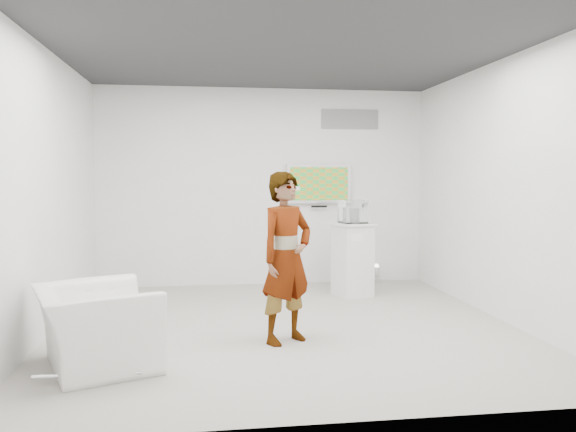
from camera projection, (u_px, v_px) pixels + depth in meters
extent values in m
cube|color=#A7A599|center=(286.00, 325.00, 6.23)|extent=(5.00, 5.00, 0.01)
cube|color=#2C2C2E|center=(286.00, 52.00, 6.03)|extent=(5.00, 5.00, 0.01)
cube|color=silver|center=(264.00, 187.00, 8.60)|extent=(5.00, 0.01, 3.00)
cube|color=silver|center=(337.00, 200.00, 3.66)|extent=(5.00, 0.01, 3.00)
cube|color=silver|center=(46.00, 192.00, 5.78)|extent=(0.01, 5.00, 3.00)
cube|color=silver|center=(500.00, 190.00, 6.48)|extent=(0.01, 5.00, 3.00)
cube|color=silver|center=(319.00, 184.00, 8.67)|extent=(1.00, 0.08, 0.60)
cube|color=slate|center=(350.00, 119.00, 8.70)|extent=(0.90, 0.02, 0.30)
imported|color=white|center=(286.00, 257.00, 5.58)|extent=(0.74, 0.69, 1.71)
imported|color=white|center=(96.00, 327.00, 4.87)|extent=(1.27, 1.35, 0.70)
cube|color=silver|center=(352.00, 259.00, 7.79)|extent=(0.61, 0.61, 1.02)
cylinder|color=white|center=(376.00, 274.00, 8.79)|extent=(0.20, 0.20, 0.28)
cube|color=silver|center=(353.00, 211.00, 7.74)|extent=(0.37, 0.37, 0.32)
cube|color=silver|center=(353.00, 215.00, 7.74)|extent=(0.13, 0.15, 0.21)
cube|color=silver|center=(295.00, 188.00, 5.81)|extent=(0.09, 0.15, 0.04)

